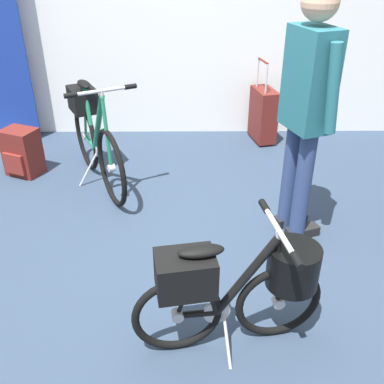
{
  "coord_description": "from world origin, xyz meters",
  "views": [
    {
      "loc": [
        0.1,
        -2.11,
        1.87
      ],
      "look_at": [
        0.12,
        0.16,
        0.55
      ],
      "focal_mm": 41.69,
      "sensor_mm": 36.0,
      "label": 1
    }
  ],
  "objects_px": {
    "folding_bike_foreground": "(239,284)",
    "rolling_suitcase": "(263,114)",
    "visitor_near_wall": "(307,106)",
    "backpack_on_floor": "(22,152)",
    "display_bike_left": "(94,135)"
  },
  "relations": [
    {
      "from": "visitor_near_wall",
      "to": "backpack_on_floor",
      "type": "height_order",
      "value": "visitor_near_wall"
    },
    {
      "from": "visitor_near_wall",
      "to": "backpack_on_floor",
      "type": "xyz_separation_m",
      "value": [
        -2.2,
        0.92,
        -0.74
      ]
    },
    {
      "from": "visitor_near_wall",
      "to": "backpack_on_floor",
      "type": "relative_size",
      "value": 3.96
    },
    {
      "from": "folding_bike_foreground",
      "to": "backpack_on_floor",
      "type": "distance_m",
      "value": 2.57
    },
    {
      "from": "folding_bike_foreground",
      "to": "display_bike_left",
      "type": "relative_size",
      "value": 0.82
    },
    {
      "from": "visitor_near_wall",
      "to": "backpack_on_floor",
      "type": "distance_m",
      "value": 2.49
    },
    {
      "from": "rolling_suitcase",
      "to": "backpack_on_floor",
      "type": "distance_m",
      "value": 2.34
    },
    {
      "from": "folding_bike_foreground",
      "to": "display_bike_left",
      "type": "distance_m",
      "value": 2.06
    },
    {
      "from": "folding_bike_foreground",
      "to": "rolling_suitcase",
      "type": "relative_size",
      "value": 1.18
    },
    {
      "from": "folding_bike_foreground",
      "to": "display_bike_left",
      "type": "height_order",
      "value": "display_bike_left"
    },
    {
      "from": "folding_bike_foreground",
      "to": "display_bike_left",
      "type": "bearing_deg",
      "value": 120.07
    },
    {
      "from": "visitor_near_wall",
      "to": "rolling_suitcase",
      "type": "relative_size",
      "value": 1.99
    },
    {
      "from": "display_bike_left",
      "to": "backpack_on_floor",
      "type": "height_order",
      "value": "display_bike_left"
    },
    {
      "from": "visitor_near_wall",
      "to": "display_bike_left",
      "type": "bearing_deg",
      "value": 152.53
    },
    {
      "from": "folding_bike_foreground",
      "to": "rolling_suitcase",
      "type": "bearing_deg",
      "value": 78.97
    }
  ]
}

